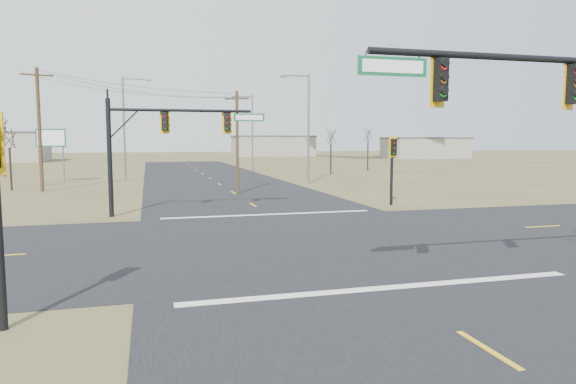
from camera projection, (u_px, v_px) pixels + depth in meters
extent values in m
plane|color=brown|center=(309.00, 240.00, 21.90)|extent=(320.00, 320.00, 0.00)
cube|color=black|center=(309.00, 239.00, 21.90)|extent=(160.00, 14.00, 0.02)
cube|color=black|center=(309.00, 239.00, 21.90)|extent=(14.00, 160.00, 0.02)
cube|color=silver|center=(388.00, 288.00, 14.70)|extent=(12.00, 0.40, 0.01)
cube|color=silver|center=(269.00, 214.00, 29.09)|extent=(12.00, 0.40, 0.01)
cylinder|color=black|center=(543.00, 59.00, 13.43)|extent=(9.94, 0.18, 0.18)
cube|color=#0B522B|center=(393.00, 66.00, 12.33)|extent=(1.80, 0.05, 0.45)
cylinder|color=black|center=(110.00, 158.00, 28.10)|extent=(0.26, 0.26, 6.49)
cylinder|color=black|center=(182.00, 110.00, 28.87)|extent=(7.88, 0.17, 0.17)
cube|color=#0B522B|center=(249.00, 117.00, 29.92)|extent=(1.80, 0.05, 0.45)
cylinder|color=black|center=(392.00, 172.00, 33.26)|extent=(0.18, 0.18, 4.31)
cylinder|color=#49341F|center=(237.00, 143.00, 40.16)|extent=(0.23, 0.23, 8.02)
cube|color=#49341F|center=(237.00, 99.00, 39.81)|extent=(1.86, 0.87, 0.12)
cylinder|color=#49341F|center=(40.00, 130.00, 41.76)|extent=(0.29, 0.29, 10.05)
cube|color=#49341F|center=(37.00, 75.00, 41.30)|extent=(2.40, 0.76, 0.12)
cylinder|color=slate|center=(40.00, 156.00, 50.07)|extent=(0.14, 0.14, 5.31)
cylinder|color=slate|center=(63.00, 156.00, 50.63)|extent=(0.14, 0.14, 5.31)
cube|color=#0B522B|center=(51.00, 138.00, 50.17)|extent=(2.81, 0.51, 1.77)
cylinder|color=slate|center=(309.00, 129.00, 49.16)|extent=(0.21, 0.21, 10.45)
cylinder|color=slate|center=(296.00, 76.00, 48.32)|extent=(2.51, 0.13, 0.13)
cube|color=slate|center=(283.00, 76.00, 48.00)|extent=(0.58, 0.28, 0.19)
cylinder|color=slate|center=(252.00, 134.00, 66.74)|extent=(0.20, 0.20, 10.00)
cylinder|color=slate|center=(243.00, 96.00, 65.93)|extent=(2.40, 0.12, 0.12)
cube|color=slate|center=(234.00, 97.00, 65.63)|extent=(0.60, 0.44, 0.18)
cylinder|color=slate|center=(124.00, 129.00, 53.78)|extent=(0.22, 0.22, 10.78)
cylinder|color=slate|center=(135.00, 79.00, 53.59)|extent=(2.59, 0.13, 0.13)
cube|color=slate|center=(148.00, 80.00, 53.94)|extent=(0.64, 0.42, 0.19)
cylinder|color=black|center=(11.00, 169.00, 42.86)|extent=(0.18, 0.18, 3.58)
cylinder|color=black|center=(4.00, 156.00, 59.00)|extent=(0.22, 0.22, 4.84)
cylinder|color=black|center=(331.00, 159.00, 62.80)|extent=(0.20, 0.20, 3.81)
cylinder|color=black|center=(368.00, 155.00, 70.94)|extent=(0.19, 0.19, 4.25)
cube|color=gray|center=(273.00, 146.00, 133.76)|extent=(20.00, 12.00, 5.00)
cube|color=gray|center=(425.00, 148.00, 117.66)|extent=(18.00, 10.00, 4.50)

